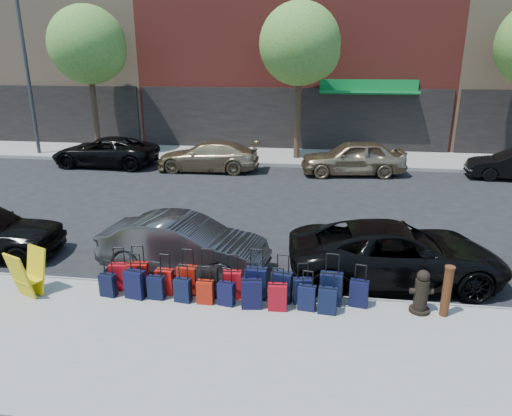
% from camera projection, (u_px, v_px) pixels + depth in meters
% --- Properties ---
extents(ground, '(120.00, 120.00, 0.00)m').
position_uv_depth(ground, '(262.00, 225.00, 14.04)').
color(ground, black).
rests_on(ground, ground).
extents(sidewalk_near, '(60.00, 4.00, 0.15)m').
position_uv_depth(sidewalk_near, '(214.00, 349.00, 7.91)').
color(sidewalk_near, gray).
rests_on(sidewalk_near, ground).
extents(sidewalk_far, '(60.00, 4.00, 0.15)m').
position_uv_depth(sidewalk_far, '(287.00, 157.00, 23.43)').
color(sidewalk_far, gray).
rests_on(sidewalk_far, ground).
extents(curb_near, '(60.00, 0.08, 0.15)m').
position_uv_depth(curb_near, '(235.00, 293.00, 9.81)').
color(curb_near, gray).
rests_on(curb_near, ground).
extents(curb_far, '(60.00, 0.08, 0.15)m').
position_uv_depth(curb_far, '(284.00, 165.00, 21.53)').
color(curb_far, gray).
rests_on(curb_far, ground).
extents(building_left, '(15.00, 12.12, 16.00)m').
position_uv_depth(building_left, '(61.00, 10.00, 30.63)').
color(building_left, '#907458').
rests_on(building_left, ground).
extents(tree_left, '(3.80, 3.80, 7.27)m').
position_uv_depth(tree_left, '(91.00, 47.00, 22.62)').
color(tree_left, black).
rests_on(tree_left, sidewalk_far).
extents(tree_center, '(3.80, 3.80, 7.27)m').
position_uv_depth(tree_center, '(303.00, 46.00, 21.21)').
color(tree_center, black).
rests_on(tree_center, sidewalk_far).
extents(streetlight, '(2.59, 0.18, 8.00)m').
position_uv_depth(streetlight, '(30.00, 63.00, 22.59)').
color(streetlight, '#333338').
rests_on(streetlight, sidewalk_far).
extents(suitcase_front_0, '(0.41, 0.26, 0.94)m').
position_uv_depth(suitcase_front_0, '(120.00, 276.00, 9.72)').
color(suitcase_front_0, maroon).
rests_on(suitcase_front_0, sidewalk_near).
extents(suitcase_front_1, '(0.44, 0.26, 1.02)m').
position_uv_depth(suitcase_front_1, '(139.00, 277.00, 9.65)').
color(suitcase_front_1, maroon).
rests_on(suitcase_front_1, sidewalk_near).
extents(suitcase_front_2, '(0.37, 0.21, 0.87)m').
position_uv_depth(suitcase_front_2, '(165.00, 281.00, 9.55)').
color(suitcase_front_2, '#AE0F0B').
rests_on(suitcase_front_2, sidewalk_near).
extents(suitcase_front_3, '(0.42, 0.24, 0.98)m').
position_uv_depth(suitcase_front_3, '(187.00, 280.00, 9.54)').
color(suitcase_front_3, maroon).
rests_on(suitcase_front_3, sidewalk_near).
extents(suitcase_front_4, '(0.45, 0.27, 1.04)m').
position_uv_depth(suitcase_front_4, '(207.00, 282.00, 9.41)').
color(suitcase_front_4, black).
rests_on(suitcase_front_4, sidewalk_near).
extents(suitcase_front_5, '(0.40, 0.25, 0.93)m').
position_uv_depth(suitcase_front_5, '(232.00, 284.00, 9.38)').
color(suitcase_front_5, '#A50A11').
rests_on(suitcase_front_5, sidewalk_near).
extents(suitcase_front_6, '(0.45, 0.26, 1.06)m').
position_uv_depth(suitcase_front_6, '(256.00, 283.00, 9.35)').
color(suitcase_front_6, black).
rests_on(suitcase_front_6, sidewalk_near).
extents(suitcase_front_7, '(0.45, 0.31, 1.00)m').
position_uv_depth(suitcase_front_7, '(282.00, 287.00, 9.24)').
color(suitcase_front_7, black).
rests_on(suitcase_front_7, sidewalk_near).
extents(suitcase_front_8, '(0.38, 0.25, 0.85)m').
position_uv_depth(suitcase_front_8, '(303.00, 291.00, 9.18)').
color(suitcase_front_8, black).
rests_on(suitcase_front_8, sidewalk_near).
extents(suitcase_front_9, '(0.46, 0.28, 1.07)m').
position_uv_depth(suitcase_front_9, '(331.00, 288.00, 9.13)').
color(suitcase_front_9, black).
rests_on(suitcase_front_9, sidewalk_near).
extents(suitcase_front_10, '(0.39, 0.26, 0.88)m').
position_uv_depth(suitcase_front_10, '(359.00, 293.00, 9.06)').
color(suitcase_front_10, black).
rests_on(suitcase_front_10, sidewalk_near).
extents(suitcase_back_0, '(0.36, 0.24, 0.79)m').
position_uv_depth(suitcase_back_0, '(108.00, 285.00, 9.46)').
color(suitcase_back_0, black).
rests_on(suitcase_back_0, sidewalk_near).
extents(suitcase_back_1, '(0.44, 0.30, 0.96)m').
position_uv_depth(suitcase_back_1, '(135.00, 284.00, 9.38)').
color(suitcase_back_1, black).
rests_on(suitcase_back_1, sidewalk_near).
extents(suitcase_back_2, '(0.35, 0.21, 0.80)m').
position_uv_depth(suitcase_back_2, '(156.00, 287.00, 9.35)').
color(suitcase_back_2, black).
rests_on(suitcase_back_2, sidewalk_near).
extents(suitcase_back_3, '(0.36, 0.24, 0.80)m').
position_uv_depth(suitcase_back_3, '(183.00, 290.00, 9.24)').
color(suitcase_back_3, black).
rests_on(suitcase_back_3, sidewalk_near).
extents(suitcase_back_4, '(0.33, 0.19, 0.79)m').
position_uv_depth(suitcase_back_4, '(205.00, 292.00, 9.17)').
color(suitcase_back_4, '#9C190A').
rests_on(suitcase_back_4, sidewalk_near).
extents(suitcase_back_5, '(0.36, 0.25, 0.78)m').
position_uv_depth(suitcase_back_5, '(226.00, 294.00, 9.11)').
color(suitcase_back_5, black).
rests_on(suitcase_back_5, sidewalk_near).
extents(suitcase_back_6, '(0.43, 0.29, 0.96)m').
position_uv_depth(suitcase_back_6, '(252.00, 294.00, 9.00)').
color(suitcase_back_6, black).
rests_on(suitcase_back_6, sidewalk_near).
extents(suitcase_back_7, '(0.38, 0.24, 0.87)m').
position_uv_depth(suitcase_back_7, '(278.00, 297.00, 8.93)').
color(suitcase_back_7, maroon).
rests_on(suitcase_back_7, sidewalk_near).
extents(suitcase_back_8, '(0.36, 0.24, 0.81)m').
position_uv_depth(suitcase_back_8, '(307.00, 298.00, 8.94)').
color(suitcase_back_8, black).
rests_on(suitcase_back_8, sidewalk_near).
extents(suitcase_back_9, '(0.37, 0.23, 0.85)m').
position_uv_depth(suitcase_back_9, '(327.00, 301.00, 8.81)').
color(suitcase_back_9, black).
rests_on(suitcase_back_9, sidewalk_near).
extents(fire_hydrant, '(0.45, 0.40, 0.88)m').
position_uv_depth(fire_hydrant, '(421.00, 293.00, 8.81)').
color(fire_hydrant, black).
rests_on(fire_hydrant, sidewalk_near).
extents(bollard, '(0.19, 0.19, 1.03)m').
position_uv_depth(bollard, '(447.00, 290.00, 8.64)').
color(bollard, '#38190C').
rests_on(bollard, sidewalk_near).
extents(display_rack, '(0.74, 0.77, 0.99)m').
position_uv_depth(display_rack, '(28.00, 273.00, 9.43)').
color(display_rack, '#D2BA0B').
rests_on(display_rack, sidewalk_near).
extents(car_near_1, '(4.13, 1.85, 1.31)m').
position_uv_depth(car_near_1, '(184.00, 245.00, 10.84)').
color(car_near_1, '#343437').
rests_on(car_near_1, ground).
extents(car_near_2, '(5.07, 2.80, 1.34)m').
position_uv_depth(car_near_2, '(396.00, 253.00, 10.33)').
color(car_near_2, black).
rests_on(car_near_2, ground).
extents(car_far_0, '(4.97, 2.40, 1.37)m').
position_uv_depth(car_far_0, '(105.00, 152.00, 21.57)').
color(car_far_0, black).
rests_on(car_far_0, ground).
extents(car_far_1, '(4.64, 1.94, 1.34)m').
position_uv_depth(car_far_1, '(208.00, 156.00, 20.64)').
color(car_far_1, '#927D59').
rests_on(car_far_1, ground).
extents(car_far_2, '(4.68, 2.37, 1.53)m').
position_uv_depth(car_far_2, '(353.00, 158.00, 19.88)').
color(car_far_2, '#927B5A').
rests_on(car_far_2, ground).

